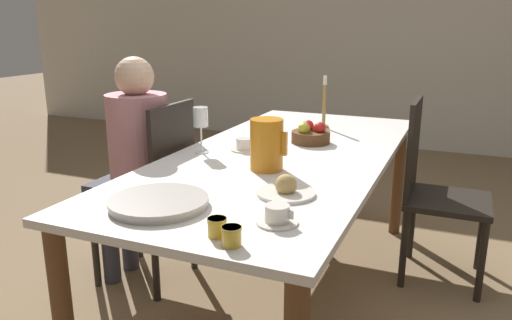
# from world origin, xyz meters

# --- Properties ---
(ground_plane) EXTENTS (20.00, 20.00, 0.00)m
(ground_plane) POSITION_xyz_m (0.00, 0.00, 0.00)
(ground_plane) COLOR #7F6647
(wall_back) EXTENTS (10.00, 0.06, 2.60)m
(wall_back) POSITION_xyz_m (0.00, 3.45, 1.30)
(wall_back) COLOR beige
(wall_back) RESTS_ON ground_plane
(dining_table) EXTENTS (0.95, 2.17, 0.75)m
(dining_table) POSITION_xyz_m (0.00, 0.00, 0.66)
(dining_table) COLOR silver
(dining_table) RESTS_ON ground_plane
(chair_person_side) EXTENTS (0.42, 0.42, 0.96)m
(chair_person_side) POSITION_xyz_m (-0.66, -0.11, 0.51)
(chair_person_side) COLOR black
(chair_person_side) RESTS_ON ground_plane
(chair_opposite) EXTENTS (0.42, 0.42, 0.96)m
(chair_opposite) POSITION_xyz_m (0.66, 0.51, 0.51)
(chair_opposite) COLOR black
(chair_opposite) RESTS_ON ground_plane
(person_seated) EXTENTS (0.39, 0.41, 1.19)m
(person_seated) POSITION_xyz_m (-0.75, -0.14, 0.70)
(person_seated) COLOR #33333D
(person_seated) RESTS_ON ground_plane
(red_pitcher) EXTENTS (0.16, 0.14, 0.22)m
(red_pitcher) POSITION_xyz_m (0.03, -0.28, 0.86)
(red_pitcher) COLOR orange
(red_pitcher) RESTS_ON dining_table
(wine_glass_water) EXTENTS (0.07, 0.07, 0.22)m
(wine_glass_water) POSITION_xyz_m (-0.36, -0.14, 0.91)
(wine_glass_water) COLOR white
(wine_glass_water) RESTS_ON dining_table
(teacup_near_person) EXTENTS (0.13, 0.13, 0.06)m
(teacup_near_person) POSITION_xyz_m (0.28, -0.81, 0.77)
(teacup_near_person) COLOR silver
(teacup_near_person) RESTS_ON dining_table
(teacup_across) EXTENTS (0.13, 0.13, 0.06)m
(teacup_across) POSITION_xyz_m (-0.19, -0.02, 0.77)
(teacup_across) COLOR silver
(teacup_across) RESTS_ON dining_table
(serving_tray) EXTENTS (0.34, 0.34, 0.03)m
(serving_tray) POSITION_xyz_m (-0.14, -0.83, 0.76)
(serving_tray) COLOR #B7B2A8
(serving_tray) RESTS_ON dining_table
(bread_plate) EXTENTS (0.21, 0.21, 0.08)m
(bread_plate) POSITION_xyz_m (0.21, -0.55, 0.77)
(bread_plate) COLOR silver
(bread_plate) RESTS_ON dining_table
(jam_jar_amber) EXTENTS (0.06, 0.06, 0.06)m
(jam_jar_amber) POSITION_xyz_m (0.15, -0.96, 0.78)
(jam_jar_amber) COLOR gold
(jam_jar_amber) RESTS_ON dining_table
(jam_jar_red) EXTENTS (0.06, 0.06, 0.06)m
(jam_jar_red) POSITION_xyz_m (0.21, -1.00, 0.78)
(jam_jar_red) COLOR gold
(jam_jar_red) RESTS_ON dining_table
(fruit_bowl) EXTENTS (0.20, 0.20, 0.11)m
(fruit_bowl) POSITION_xyz_m (0.06, 0.25, 0.79)
(fruit_bowl) COLOR brown
(fruit_bowl) RESTS_ON dining_table
(candlestick_tall) EXTENTS (0.06, 0.06, 0.30)m
(candlestick_tall) POSITION_xyz_m (0.01, 0.65, 0.86)
(candlestick_tall) COLOR olive
(candlestick_tall) RESTS_ON dining_table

